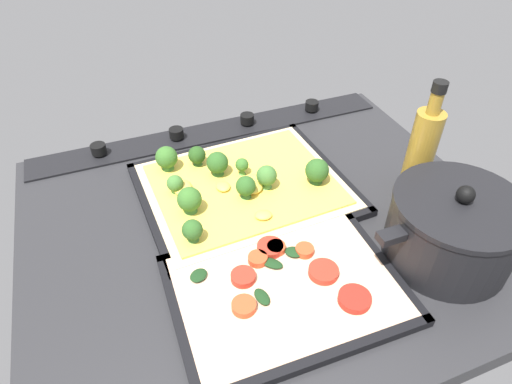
{
  "coord_description": "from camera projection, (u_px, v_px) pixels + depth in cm",
  "views": [
    {
      "loc": [
        20.15,
        46.66,
        49.08
      ],
      "look_at": [
        0.86,
        -2.13,
        4.84
      ],
      "focal_mm": 31.36,
      "sensor_mm": 36.0,
      "label": 1
    }
  ],
  "objects": [
    {
      "name": "ground_plane",
      "position": [
        266.0,
        229.0,
        0.71
      ],
      "size": [
        73.95,
        62.88,
        3.0
      ],
      "primitive_type": "cube",
      "color": "#28282B"
    },
    {
      "name": "cooking_pot",
      "position": [
        452.0,
        229.0,
        0.62
      ],
      "size": [
        24.8,
        17.95,
        12.69
      ],
      "color": "black",
      "rests_on": "ground_plane"
    },
    {
      "name": "oil_bottle",
      "position": [
        421.0,
        151.0,
        0.71
      ],
      "size": [
        4.44,
        4.44,
        20.2
      ],
      "color": "olive",
      "rests_on": "ground_plane"
    },
    {
      "name": "stove_control_panel",
      "position": [
        213.0,
        130.0,
        0.9
      ],
      "size": [
        70.99,
        7.0,
        2.6
      ],
      "color": "black",
      "rests_on": "ground_plane"
    },
    {
      "name": "veggie_pizza_back",
      "position": [
        286.0,
        285.0,
        0.6
      ],
      "size": [
        28.53,
        20.79,
        1.9
      ],
      "color": "#E2B28E",
      "rests_on": "baking_tray_back"
    },
    {
      "name": "baking_tray_back",
      "position": [
        286.0,
        290.0,
        0.6
      ],
      "size": [
        30.98,
        23.24,
        1.3
      ],
      "color": "black",
      "rests_on": "ground_plane"
    },
    {
      "name": "baking_tray_front",
      "position": [
        245.0,
        190.0,
        0.76
      ],
      "size": [
        35.17,
        30.01,
        1.3
      ],
      "color": "black",
      "rests_on": "ground_plane"
    },
    {
      "name": "broccoli_pizza",
      "position": [
        239.0,
        184.0,
        0.75
      ],
      "size": [
        32.66,
        27.51,
        5.81
      ],
      "color": "beige",
      "rests_on": "baking_tray_front"
    }
  ]
}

